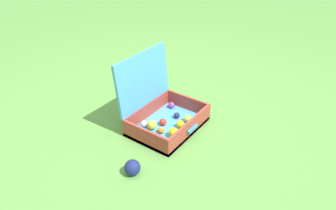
{
  "coord_description": "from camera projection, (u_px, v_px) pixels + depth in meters",
  "views": [
    {
      "loc": [
        -1.38,
        -1.08,
        1.32
      ],
      "look_at": [
        0.1,
        -0.02,
        0.19
      ],
      "focal_mm": 33.44,
      "sensor_mm": 36.0,
      "label": 1
    }
  ],
  "objects": [
    {
      "name": "open_suitcase",
      "position": [
        161.0,
        112.0,
        2.2
      ],
      "size": [
        0.53,
        0.46,
        0.52
      ],
      "color": "#4799C6",
      "rests_on": "ground"
    },
    {
      "name": "ground_plane",
      "position": [
        158.0,
        133.0,
        2.18
      ],
      "size": [
        16.0,
        16.0,
        0.0
      ],
      "primitive_type": "plane",
      "color": "#569342"
    },
    {
      "name": "stray_ball_on_grass",
      "position": [
        132.0,
        168.0,
        1.82
      ],
      "size": [
        0.1,
        0.1,
        0.1
      ],
      "primitive_type": "sphere",
      "color": "navy",
      "rests_on": "ground"
    }
  ]
}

